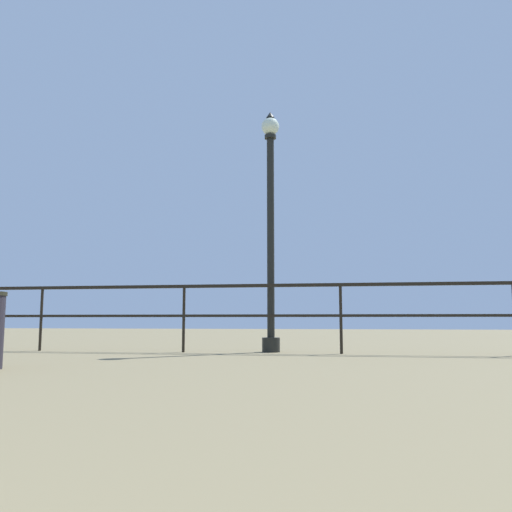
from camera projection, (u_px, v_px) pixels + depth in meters
name	position (u px, v px, depth m)	size (l,w,h in m)	color
pier_railing	(260.00, 301.00, 7.95)	(21.54, 0.05, 1.03)	black
lamppost_center	(271.00, 221.00, 8.33)	(0.29, 0.29, 3.83)	black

